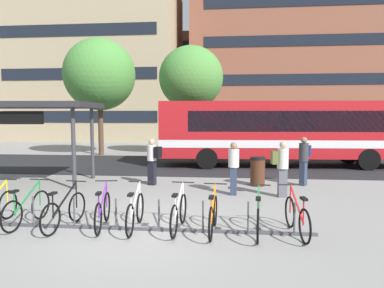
{
  "coord_description": "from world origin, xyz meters",
  "views": [
    {
      "loc": [
        1.83,
        -7.37,
        2.52
      ],
      "look_at": [
        0.67,
        4.54,
        1.54
      ],
      "focal_mm": 32.4,
      "sensor_mm": 36.0,
      "label": 1
    }
  ],
  "objects": [
    {
      "name": "parked_bicycle_orange_6",
      "position": [
        1.58,
        -0.1,
        0.38
      ],
      "size": [
        0.52,
        1.72,
        0.99
      ],
      "rotation": [
        0.0,
        0.0,
        1.52
      ],
      "color": "black",
      "rests_on": "ground"
    },
    {
      "name": "parked_bicycle_green_1",
      "position": [
        -2.7,
        0.01,
        0.38
      ],
      "size": [
        0.52,
        1.72,
        0.99
      ],
      "rotation": [
        0.0,
        0.0,
        1.48
      ],
      "color": "black",
      "rests_on": "ground"
    },
    {
      "name": "parked_bicycle_white_4",
      "position": [
        -0.15,
        -0.02,
        0.38
      ],
      "size": [
        0.52,
        1.72,
        0.99
      ],
      "rotation": [
        0.0,
        0.0,
        1.61
      ],
      "color": "black",
      "rests_on": "ground"
    },
    {
      "name": "commuter_grey_pack_0",
      "position": [
        2.09,
        3.61,
        0.97
      ],
      "size": [
        0.36,
        0.54,
        1.69
      ],
      "rotation": [
        0.0,
        0.0,
        4.65
      ],
      "color": "#2D3851",
      "rests_on": "ground"
    },
    {
      "name": "building_centre_block",
      "position": [
        -1.25,
        44.54,
        6.83
      ],
      "size": [
        17.29,
        11.39,
        13.65
      ],
      "color": "brown",
      "rests_on": "ground"
    },
    {
      "name": "commuter_olive_pack_3",
      "position": [
        3.55,
        3.42,
        1.0
      ],
      "size": [
        0.55,
        0.37,
        1.73
      ],
      "rotation": [
        0.0,
        0.0,
        0.1
      ],
      "color": "#565660",
      "rests_on": "ground"
    },
    {
      "name": "parked_bicycle_red_8",
      "position": [
        3.34,
        -0.05,
        0.38
      ],
      "size": [
        0.52,
        1.72,
        0.99
      ],
      "rotation": [
        0.0,
        0.0,
        1.68
      ],
      "color": "black",
      "rests_on": "ground"
    },
    {
      "name": "parked_bicycle_purple_3",
      "position": [
        -0.9,
        0.0,
        0.38
      ],
      "size": [
        0.52,
        1.71,
        0.99
      ],
      "rotation": [
        0.0,
        0.0,
        1.73
      ],
      "color": "black",
      "rests_on": "ground"
    },
    {
      "name": "street_tree_0",
      "position": [
        -0.39,
        14.64,
        4.9
      ],
      "size": [
        4.04,
        4.04,
        6.91
      ],
      "color": "brown",
      "rests_on": "ground"
    },
    {
      "name": "parked_bicycle_green_7",
      "position": [
        2.52,
        -0.13,
        0.38
      ],
      "size": [
        0.52,
        1.72,
        0.99
      ],
      "rotation": [
        0.0,
        0.0,
        1.47
      ],
      "color": "black",
      "rests_on": "ground"
    },
    {
      "name": "street_tree_1",
      "position": [
        -6.14,
        14.09,
        5.1
      ],
      "size": [
        4.48,
        4.48,
        7.38
      ],
      "color": "brown",
      "rests_on": "ground"
    },
    {
      "name": "parked_bicycle_black_2",
      "position": [
        -1.75,
        -0.1,
        0.38
      ],
      "size": [
        0.52,
        1.71,
        0.99
      ],
      "rotation": [
        0.0,
        0.0,
        1.44
      ],
      "color": "black",
      "rests_on": "ground"
    },
    {
      "name": "building_right_wing",
      "position": [
        10.61,
        34.76,
        11.51
      ],
      "size": [
        25.22,
        12.37,
        23.02
      ],
      "color": "brown",
      "rests_on": "ground"
    },
    {
      "name": "bike_rack",
      "position": [
        -0.09,
        -0.07,
        0.09
      ],
      "size": [
        7.71,
        0.09,
        0.7
      ],
      "rotation": [
        0.0,
        0.0,
        -0.0
      ],
      "color": "#47474C",
      "rests_on": "ground"
    },
    {
      "name": "transit_shelter",
      "position": [
        -6.02,
        4.71,
        2.8
      ],
      "size": [
        6.24,
        3.27,
        3.0
      ],
      "rotation": [
        0.0,
        0.0,
        0.07
      ],
      "color": "#38383D",
      "rests_on": "ground"
    },
    {
      "name": "trash_bin",
      "position": [
        2.98,
        5.12,
        0.52
      ],
      "size": [
        0.55,
        0.55,
        1.03
      ],
      "color": "#4C2819",
      "rests_on": "ground"
    },
    {
      "name": "commuter_black_pack_1",
      "position": [
        -0.8,
        4.87,
        0.98
      ],
      "size": [
        0.6,
        0.47,
        1.69
      ],
      "rotation": [
        0.0,
        0.0,
        2.79
      ],
      "color": "black",
      "rests_on": "ground"
    },
    {
      "name": "building_left_wing",
      "position": [
        -12.09,
        29.72,
        8.05
      ],
      "size": [
        17.24,
        10.77,
        16.09
      ],
      "color": "tan",
      "rests_on": "ground"
    },
    {
      "name": "commuter_navy_pack_2",
      "position": [
        4.64,
        5.34,
        1.01
      ],
      "size": [
        0.55,
        0.6,
        1.75
      ],
      "rotation": [
        0.0,
        0.0,
        4.11
      ],
      "color": "#2D3851",
      "rests_on": "ground"
    },
    {
      "name": "parked_bicycle_white_5",
      "position": [
        0.82,
        -0.0,
        0.38
      ],
      "size": [
        0.52,
        1.72,
        0.99
      ],
      "rotation": [
        0.0,
        0.0,
        1.51
      ],
      "color": "black",
      "rests_on": "ground"
    },
    {
      "name": "bus_lane_asphalt",
      "position": [
        0.0,
        10.16,
        0.0
      ],
      "size": [
        80.0,
        7.2,
        0.01
      ],
      "primitive_type": "cube",
      "color": "#232326",
      "rests_on": "ground"
    },
    {
      "name": "ground",
      "position": [
        0.0,
        0.0,
        0.0
      ],
      "size": [
        200.0,
        200.0,
        0.0
      ],
      "primitive_type": "plane",
      "color": "gray"
    },
    {
      "name": "city_bus",
      "position": [
        4.55,
        10.16,
        1.78
      ],
      "size": [
        12.13,
        3.17,
        3.2
      ],
      "rotation": [
        0.0,
        0.0,
        3.19
      ],
      "color": "red",
      "rests_on": "ground"
    }
  ]
}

